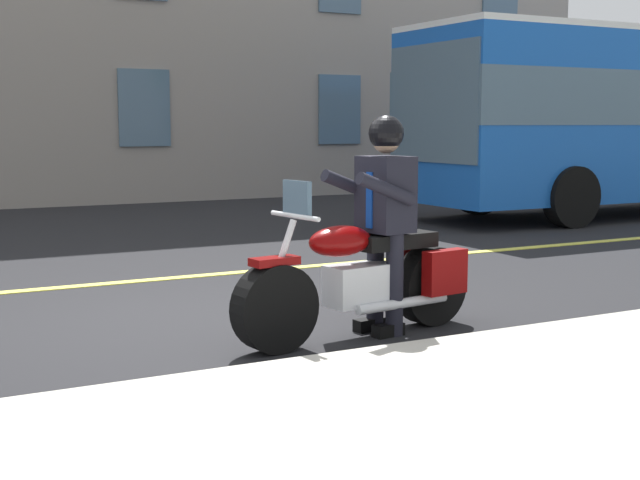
# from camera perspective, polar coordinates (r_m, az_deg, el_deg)

# --- Properties ---
(ground_plane) EXTENTS (80.00, 80.00, 0.00)m
(ground_plane) POSITION_cam_1_polar(r_m,az_deg,el_deg) (7.67, -7.26, -5.06)
(ground_plane) COLOR black
(lane_center_stripe) EXTENTS (60.00, 0.16, 0.01)m
(lane_center_stripe) POSITION_cam_1_polar(r_m,az_deg,el_deg) (9.53, -11.53, -2.63)
(lane_center_stripe) COLOR #E5DB4C
(lane_center_stripe) RESTS_ON ground_plane
(motorcycle_main) EXTENTS (2.22, 0.79, 1.26)m
(motorcycle_main) POSITION_cam_1_polar(r_m,az_deg,el_deg) (6.88, 2.97, -2.62)
(motorcycle_main) COLOR black
(motorcycle_main) RESTS_ON ground_plane
(rider_main) EXTENTS (0.67, 0.61, 1.74)m
(rider_main) POSITION_cam_1_polar(r_m,az_deg,el_deg) (6.92, 4.21, 2.31)
(rider_main) COLOR black
(rider_main) RESTS_ON ground_plane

